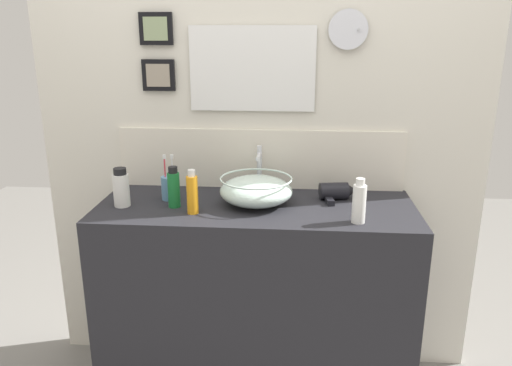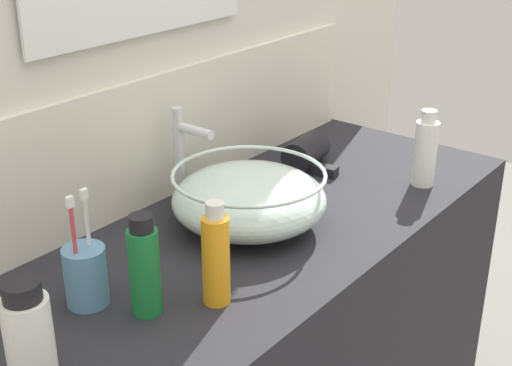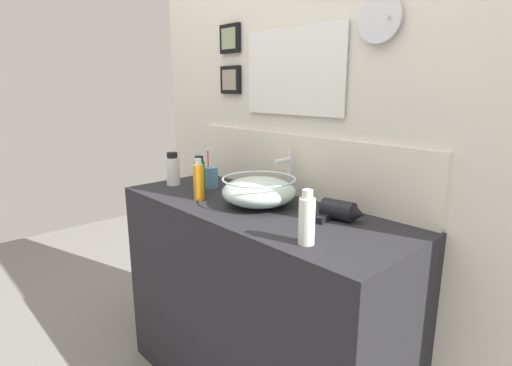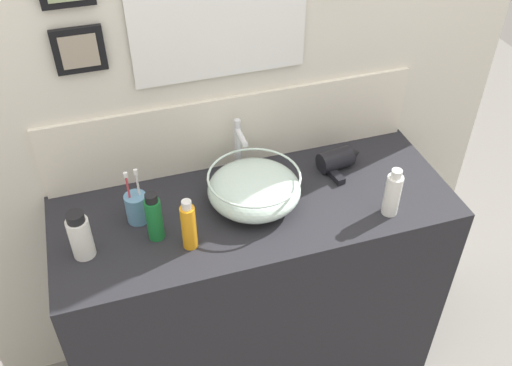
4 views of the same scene
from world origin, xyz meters
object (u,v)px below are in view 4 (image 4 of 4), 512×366
faucet (240,144)px  soap_dispenser (189,226)px  toothbrush_cup (137,207)px  shampoo_bottle (80,236)px  lotion_bottle (393,194)px  glass_bowl_sink (255,188)px  spray_bottle (154,217)px  hair_drier (339,159)px

faucet → soap_dispenser: (-0.25, -0.31, -0.04)m
toothbrush_cup → shampoo_bottle: bearing=-150.1°
shampoo_bottle → faucet: bearing=23.5°
lotion_bottle → glass_bowl_sink: bearing=156.2°
spray_bottle → glass_bowl_sink: bearing=9.9°
faucet → shampoo_bottle: size_ratio=1.29×
faucet → soap_dispenser: faucet is taller
shampoo_bottle → hair_drier: bearing=9.9°
soap_dispenser → shampoo_bottle: bearing=168.9°
lotion_bottle → shampoo_bottle: size_ratio=1.07×
faucet → soap_dispenser: size_ratio=1.17×
lotion_bottle → shampoo_bottle: bearing=173.4°
faucet → toothbrush_cup: size_ratio=1.06×
hair_drier → shampoo_bottle: size_ratio=1.05×
shampoo_bottle → lotion_bottle: bearing=-6.6°
toothbrush_cup → soap_dispenser: toothbrush_cup is taller
soap_dispenser → faucet: bearing=50.9°
faucet → spray_bottle: faucet is taller
spray_bottle → soap_dispenser: size_ratio=0.95×
glass_bowl_sink → spray_bottle: size_ratio=1.77×
faucet → toothbrush_cup: faucet is taller
faucet → lotion_bottle: (0.41, -0.36, -0.04)m
toothbrush_cup → spray_bottle: (0.04, -0.10, 0.03)m
toothbrush_cup → lotion_bottle: 0.83m
glass_bowl_sink → spray_bottle: bearing=-170.1°
faucet → shampoo_bottle: faucet is taller
spray_bottle → soap_dispenser: (0.09, -0.07, 0.00)m
toothbrush_cup → faucet: bearing=20.3°
toothbrush_cup → soap_dispenser: (0.14, -0.17, 0.03)m
glass_bowl_sink → faucet: 0.19m
spray_bottle → soap_dispenser: bearing=-36.9°
lotion_bottle → soap_dispenser: soap_dispenser is taller
glass_bowl_sink → lotion_bottle: 0.45m
hair_drier → spray_bottle: 0.71m
glass_bowl_sink → faucet: bearing=90.0°
glass_bowl_sink → hair_drier: size_ratio=1.78×
faucet → lotion_bottle: bearing=-41.3°
hair_drier → soap_dispenser: bearing=-159.6°
faucet → soap_dispenser: bearing=-129.1°
hair_drier → toothbrush_cup: size_ratio=0.86×
faucet → toothbrush_cup: bearing=-159.7°
glass_bowl_sink → shampoo_bottle: (-0.57, -0.07, 0.02)m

